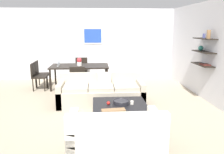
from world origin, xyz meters
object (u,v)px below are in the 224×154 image
object	(u,v)px
loveseat_white	(115,134)
wine_glass_left_far	(59,62)
decorative_bowl	(121,102)
dining_chair_head	(81,68)
sofa_beige	(101,93)
centerpiece_vase	(79,62)
coffee_table	(120,112)
wine_glass_left_near	(57,62)
dining_chair_foot	(78,79)
candle_jar	(132,103)
dining_chair_left_far	(40,72)
wine_glass_foot	(79,64)
dining_table	(80,67)
dining_chair_left_near	(37,75)
wine_glass_head	(80,60)
apple_on_coffee_table	(108,103)

from	to	relation	value
loveseat_white	wine_glass_left_far	size ratio (longest dim) A/B	10.56
decorative_bowl	dining_chair_head	distance (m)	4.00
sofa_beige	centerpiece_vase	distance (m)	1.93
coffee_table	wine_glass_left_near	bearing A→B (deg)	122.00
dining_chair_head	dining_chair_foot	world-z (taller)	same
wine_glass_left_near	candle_jar	bearing A→B (deg)	-54.70
loveseat_white	dining_chair_left_far	bearing A→B (deg)	116.61
decorative_bowl	candle_jar	bearing A→B (deg)	-5.58
dining_chair_head	dining_chair_foot	bearing A→B (deg)	-90.00
dining_chair_left_far	wine_glass_left_far	bearing A→B (deg)	-8.91
dining_chair_head	wine_glass_foot	distance (m)	1.42
wine_glass_left_near	dining_table	bearing A→B (deg)	10.23
sofa_beige	wine_glass_left_near	xyz separation A→B (m)	(-1.37, 1.62, 0.59)
wine_glass_left_far	dining_table	bearing A→B (deg)	-10.23
sofa_beige	dining_chair_left_near	world-z (taller)	dining_chair_left_near
sofa_beige	wine_glass_head	xyz separation A→B (m)	(-0.67, 2.20, 0.57)
dining_chair_left_near	dining_chair_left_far	bearing A→B (deg)	90.00
decorative_bowl	dining_chair_foot	xyz separation A→B (m)	(-1.07, 2.02, 0.08)
dining_table	coffee_table	bearing A→B (deg)	-70.31
loveseat_white	dining_chair_head	world-z (taller)	dining_chair_head
apple_on_coffee_table	dining_table	xyz separation A→B (m)	(-0.80, 2.97, 0.27)
coffee_table	decorative_bowl	xyz separation A→B (m)	(0.03, -0.02, 0.24)
dining_chair_left_near	wine_glass_left_far	xyz separation A→B (m)	(0.66, 0.36, 0.35)
decorative_bowl	wine_glass_left_far	size ratio (longest dim) A/B	2.46
sofa_beige	dining_table	distance (m)	1.91
dining_chair_foot	dining_chair_head	bearing A→B (deg)	90.00
candle_jar	wine_glass_left_near	world-z (taller)	wine_glass_left_near
dining_chair_left_near	loveseat_white	bearing A→B (deg)	-60.78
wine_glass_head	wine_glass_left_near	bearing A→B (deg)	-140.50
loveseat_white	dining_chair_left_near	world-z (taller)	dining_chair_left_near
wine_glass_left_far	centerpiece_vase	distance (m)	0.72
sofa_beige	dining_chair_foot	xyz separation A→B (m)	(-0.67, 0.83, 0.21)
coffee_table	wine_glass_left_far	size ratio (longest dim) A/B	8.06
dining_chair_left_far	dining_chair_head	bearing A→B (deg)	26.82
apple_on_coffee_table	dining_chair_head	bearing A→B (deg)	101.58
sofa_beige	coffee_table	bearing A→B (deg)	-72.22
apple_on_coffee_table	centerpiece_vase	bearing A→B (deg)	105.24
candle_jar	apple_on_coffee_table	xyz separation A→B (m)	(-0.51, -0.01, 0.00)
sofa_beige	loveseat_white	xyz separation A→B (m)	(0.18, -2.43, 0.00)
coffee_table	dining_table	distance (m)	3.14
sofa_beige	dining_chair_left_far	xyz separation A→B (m)	(-2.03, 1.97, 0.21)
candle_jar	dining_chair_left_far	bearing A→B (deg)	129.89
loveseat_white	dining_chair_foot	world-z (taller)	dining_chair_foot
coffee_table	candle_jar	size ratio (longest dim) A/B	14.83
coffee_table	dining_chair_head	size ratio (longest dim) A/B	1.32
dining_chair_head	wine_glass_left_far	xyz separation A→B (m)	(-0.70, -0.79, 0.35)
candle_jar	wine_glass_left_far	distance (m)	3.70
dining_chair_head	wine_glass_foot	world-z (taller)	wine_glass_foot
dining_chair_foot	centerpiece_vase	xyz separation A→B (m)	(-0.00, 0.89, 0.38)
dining_chair_foot	candle_jar	bearing A→B (deg)	-57.42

